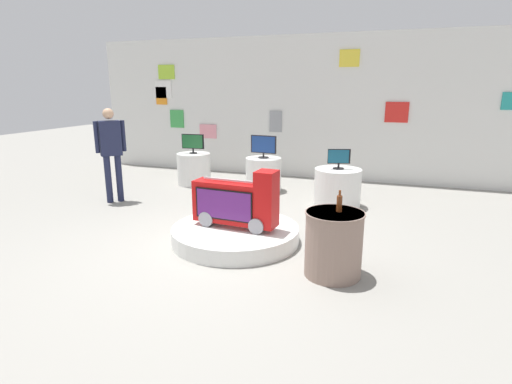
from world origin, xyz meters
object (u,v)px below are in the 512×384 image
object	(u,v)px
display_pedestal_left_rear	(337,188)
display_pedestal_center_rear	(194,169)
main_display_pedestal	(236,234)
novelty_firetruck_tv	(236,203)
tv_on_right_rear	(263,146)
side_table_round	(334,243)
tv_on_left_rear	(339,158)
tv_on_center_rear	(193,142)
shopper_browsing_near_truck	(111,148)
display_pedestal_right_rear	(263,174)
bottle_on_side_table	(339,203)

from	to	relation	value
display_pedestal_left_rear	display_pedestal_center_rear	distance (m)	3.44
main_display_pedestal	novelty_firetruck_tv	bearing A→B (deg)	-19.88
tv_on_right_rear	side_table_round	bearing A→B (deg)	-60.34
main_display_pedestal	tv_on_left_rear	bearing A→B (deg)	64.14
novelty_firetruck_tv	display_pedestal_left_rear	xyz separation A→B (m)	(1.09, 2.30, -0.22)
display_pedestal_left_rear	tv_on_center_rear	distance (m)	3.49
main_display_pedestal	side_table_round	distance (m)	1.64
tv_on_center_rear	tv_on_right_rear	size ratio (longest dim) A/B	0.91
shopper_browsing_near_truck	side_table_round	bearing A→B (deg)	-22.04
tv_on_left_rear	display_pedestal_center_rear	size ratio (longest dim) A/B	0.53
shopper_browsing_near_truck	tv_on_center_rear	bearing A→B (deg)	67.59
side_table_round	shopper_browsing_near_truck	distance (m)	4.89
display_pedestal_right_rear	side_table_round	distance (m)	4.15
novelty_firetruck_tv	display_pedestal_right_rear	size ratio (longest dim) A/B	1.65
novelty_firetruck_tv	side_table_round	world-z (taller)	novelty_firetruck_tv
main_display_pedestal	display_pedestal_center_rear	size ratio (longest dim) A/B	2.42
main_display_pedestal	display_pedestal_left_rear	world-z (taller)	display_pedestal_left_rear
shopper_browsing_near_truck	tv_on_right_rear	bearing A→B (deg)	36.14
display_pedestal_center_rear	tv_on_center_rear	world-z (taller)	tv_on_center_rear
main_display_pedestal	display_pedestal_center_rear	distance (m)	3.78
display_pedestal_left_rear	tv_on_center_rear	xyz separation A→B (m)	(-3.36, 0.73, 0.61)
tv_on_center_rear	side_table_round	xyz separation A→B (m)	(3.74, -3.65, -0.56)
display_pedestal_left_rear	bottle_on_side_table	world-z (taller)	bottle_on_side_table
display_pedestal_left_rear	display_pedestal_right_rear	bearing A→B (deg)	157.73
bottle_on_side_table	display_pedestal_center_rear	bearing A→B (deg)	136.25
display_pedestal_center_rear	tv_on_center_rear	size ratio (longest dim) A/B	1.45
tv_on_left_rear	display_pedestal_center_rear	world-z (taller)	tv_on_left_rear
novelty_firetruck_tv	tv_on_center_rear	distance (m)	3.81
main_display_pedestal	novelty_firetruck_tv	xyz separation A→B (m)	(0.02, -0.01, 0.46)
display_pedestal_center_rear	tv_on_center_rear	bearing A→B (deg)	-95.04
side_table_round	display_pedestal_right_rear	bearing A→B (deg)	119.64
display_pedestal_center_rear	display_pedestal_right_rear	distance (m)	1.69
tv_on_left_rear	shopper_browsing_near_truck	xyz separation A→B (m)	(-4.11, -1.10, 0.14)
side_table_round	bottle_on_side_table	size ratio (longest dim) A/B	3.10
tv_on_left_rear	tv_on_center_rear	distance (m)	3.44
display_pedestal_left_rear	tv_on_right_rear	distance (m)	1.91
tv_on_center_rear	shopper_browsing_near_truck	xyz separation A→B (m)	(-0.76, -1.83, 0.09)
tv_on_right_rear	shopper_browsing_near_truck	size ratio (longest dim) A/B	0.32
display_pedestal_right_rear	side_table_round	world-z (taller)	side_table_round
main_display_pedestal	tv_on_right_rear	world-z (taller)	tv_on_right_rear
shopper_browsing_near_truck	display_pedestal_right_rear	bearing A→B (deg)	36.21
novelty_firetruck_tv	tv_on_left_rear	world-z (taller)	novelty_firetruck_tv
side_table_round	shopper_browsing_near_truck	size ratio (longest dim) A/B	0.44
display_pedestal_left_rear	shopper_browsing_near_truck	size ratio (longest dim) A/B	0.48
display_pedestal_center_rear	display_pedestal_right_rear	world-z (taller)	same
tv_on_left_rear	display_pedestal_right_rear	world-z (taller)	tv_on_left_rear
main_display_pedestal	shopper_browsing_near_truck	world-z (taller)	shopper_browsing_near_truck
display_pedestal_left_rear	tv_on_right_rear	xyz separation A→B (m)	(-1.67, 0.68, 0.62)
display_pedestal_left_rear	side_table_round	size ratio (longest dim) A/B	1.10
shopper_browsing_near_truck	tv_on_left_rear	bearing A→B (deg)	14.96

